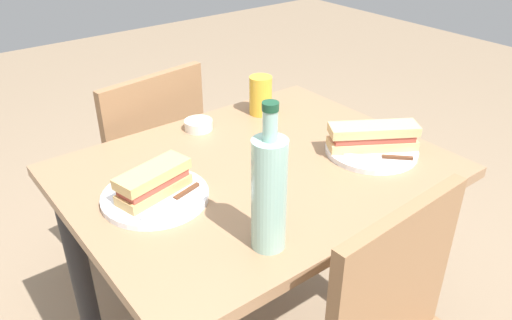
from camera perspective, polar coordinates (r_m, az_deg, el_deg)
The scene contains 11 objects.
dining_table at distance 1.40m, azimuth 0.00°, elevation -5.41°, with size 0.95×0.75×0.73m.
chair_near at distance 1.85m, azimuth -12.48°, elevation -0.72°, with size 0.45×0.45×0.85m.
plate_near at distance 1.22m, azimuth -11.29°, elevation -4.05°, with size 0.25×0.25×0.01m, color white.
baguette_sandwich_near at distance 1.19m, azimuth -11.48°, elevation -2.39°, with size 0.19×0.11×0.07m.
knife_near at distance 1.18m, azimuth -9.12°, elevation -4.36°, with size 0.18×0.06×0.01m.
plate_far at distance 1.43m, azimuth 12.87°, elevation 1.12°, with size 0.25×0.25×0.01m, color white.
baguette_sandwich_far at distance 1.41m, azimuth 13.06°, elevation 2.61°, with size 0.24×0.19×0.07m.
knife_far at distance 1.38m, azimuth 14.08°, elevation 0.36°, with size 0.13×0.14×0.01m.
water_bottle at distance 0.98m, azimuth 1.49°, elevation -3.65°, with size 0.07×0.07×0.32m.
beer_glass at distance 1.61m, azimuth 0.53°, elevation 7.31°, with size 0.07×0.07×0.12m, color gold.
olive_bowl at distance 1.52m, azimuth -6.65°, elevation 3.92°, with size 0.08×0.08×0.03m, color silver.
Camera 1 is at (0.70, 0.91, 1.40)m, focal length 35.45 mm.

